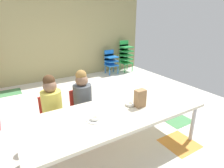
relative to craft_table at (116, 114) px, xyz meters
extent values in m
cube|color=silver|center=(-0.11, 0.56, -0.52)|extent=(5.79, 5.45, 0.02)
cube|color=gray|center=(-0.56, 1.01, -0.51)|extent=(0.43, 0.43, 0.00)
cube|color=orange|center=(0.79, -0.34, -0.51)|extent=(0.43, 0.43, 0.00)
cube|color=#478C51|center=(-1.01, 2.81, -0.51)|extent=(0.43, 0.43, 0.00)
cube|color=silver|center=(-1.01, 2.36, -0.51)|extent=(0.43, 0.43, 0.00)
cube|color=orange|center=(1.24, 1.01, -0.51)|extent=(0.43, 0.43, 0.00)
cube|color=#478C51|center=(1.24, 0.11, -0.51)|extent=(0.43, 0.43, 0.00)
cube|color=tan|center=(-0.11, 3.29, 0.81)|extent=(5.79, 0.10, 2.64)
cube|color=beige|center=(0.00, 0.00, 0.02)|extent=(2.14, 0.83, 0.04)
cylinder|color=#B2B2B7|center=(0.99, -0.35, -0.25)|extent=(0.05, 0.05, 0.51)
cylinder|color=#B2B2B7|center=(-0.99, 0.35, -0.25)|extent=(0.05, 0.05, 0.51)
cylinder|color=#B2B2B7|center=(0.99, 0.35, -0.25)|extent=(0.05, 0.05, 0.51)
cube|color=red|center=(-0.59, 0.63, -0.21)|extent=(0.32, 0.30, 0.03)
cube|color=red|center=(-0.59, 0.78, -0.06)|extent=(0.29, 0.02, 0.30)
cylinder|color=#D8C64C|center=(-0.59, 0.63, 0.01)|extent=(0.26, 0.26, 0.38)
sphere|color=#8C664C|center=(-0.59, 0.63, 0.27)|extent=(0.17, 0.17, 0.17)
sphere|color=#472D19|center=(-0.59, 0.65, 0.34)|extent=(0.15, 0.15, 0.15)
cylinder|color=red|center=(-0.73, 0.50, -0.36)|extent=(0.02, 0.02, 0.28)
cylinder|color=red|center=(-0.45, 0.50, -0.36)|extent=(0.02, 0.02, 0.28)
cylinder|color=red|center=(-0.73, 0.76, -0.36)|extent=(0.02, 0.02, 0.28)
cylinder|color=red|center=(-0.45, 0.76, -0.36)|extent=(0.02, 0.02, 0.28)
cube|color=red|center=(-0.16, 0.63, -0.21)|extent=(0.32, 0.30, 0.03)
cube|color=red|center=(-0.16, 0.78, -0.06)|extent=(0.29, 0.02, 0.30)
cylinder|color=#4C5156|center=(-0.16, 0.63, 0.01)|extent=(0.33, 0.33, 0.38)
sphere|color=#8C664C|center=(-0.16, 0.63, 0.27)|extent=(0.17, 0.17, 0.17)
sphere|color=olive|center=(-0.16, 0.65, 0.34)|extent=(0.15, 0.15, 0.15)
cylinder|color=red|center=(-0.30, 0.50, -0.36)|extent=(0.02, 0.02, 0.28)
cylinder|color=red|center=(-0.02, 0.50, -0.36)|extent=(0.02, 0.02, 0.28)
cylinder|color=red|center=(-0.30, 0.76, -0.36)|extent=(0.02, 0.02, 0.28)
cylinder|color=red|center=(-0.02, 0.76, -0.36)|extent=(0.02, 0.02, 0.28)
cube|color=blue|center=(1.68, 2.89, -0.25)|extent=(0.32, 0.30, 0.03)
cube|color=blue|center=(1.68, 3.03, -0.16)|extent=(0.30, 0.02, 0.18)
cube|color=blue|center=(1.68, 2.89, -0.13)|extent=(0.32, 0.30, 0.03)
cube|color=blue|center=(1.68, 3.03, -0.04)|extent=(0.30, 0.02, 0.18)
cube|color=blue|center=(1.68, 2.89, -0.01)|extent=(0.32, 0.30, 0.03)
cube|color=blue|center=(1.68, 3.03, 0.08)|extent=(0.30, 0.02, 0.18)
cylinder|color=blue|center=(1.54, 2.76, -0.38)|extent=(0.02, 0.02, 0.26)
cylinder|color=blue|center=(1.82, 2.76, -0.38)|extent=(0.02, 0.02, 0.26)
cylinder|color=blue|center=(1.54, 3.02, -0.38)|extent=(0.02, 0.02, 0.26)
cylinder|color=blue|center=(1.82, 3.02, -0.38)|extent=(0.02, 0.02, 0.26)
cube|color=green|center=(2.20, 2.89, -0.25)|extent=(0.32, 0.30, 0.03)
cube|color=green|center=(2.20, 3.03, -0.16)|extent=(0.30, 0.02, 0.18)
cube|color=green|center=(2.20, 2.89, -0.13)|extent=(0.32, 0.30, 0.03)
cube|color=green|center=(2.20, 3.03, -0.04)|extent=(0.30, 0.02, 0.18)
cube|color=green|center=(2.20, 2.89, -0.01)|extent=(0.32, 0.30, 0.03)
cube|color=green|center=(2.20, 3.03, 0.08)|extent=(0.30, 0.02, 0.18)
cube|color=green|center=(2.20, 2.89, 0.11)|extent=(0.32, 0.30, 0.03)
cube|color=green|center=(2.20, 3.03, 0.20)|extent=(0.30, 0.02, 0.18)
cube|color=green|center=(2.20, 2.89, 0.23)|extent=(0.32, 0.30, 0.03)
cube|color=green|center=(2.20, 3.03, 0.32)|extent=(0.30, 0.02, 0.18)
cylinder|color=green|center=(2.06, 2.76, -0.38)|extent=(0.02, 0.02, 0.26)
cylinder|color=green|center=(2.34, 2.76, -0.38)|extent=(0.02, 0.02, 0.26)
cylinder|color=green|center=(2.06, 3.02, -0.38)|extent=(0.02, 0.02, 0.26)
cylinder|color=green|center=(2.34, 3.02, -0.38)|extent=(0.02, 0.02, 0.26)
cube|color=#9E754C|center=(0.32, -0.04, 0.15)|extent=(0.13, 0.09, 0.22)
cylinder|color=white|center=(-0.30, -0.04, 0.04)|extent=(0.18, 0.18, 0.01)
torus|color=white|center=(-0.30, -0.04, 0.06)|extent=(0.11, 0.11, 0.03)
torus|color=white|center=(0.23, 0.05, 0.06)|extent=(0.13, 0.13, 0.04)
camera|label=1|loc=(-1.05, -1.63, 1.10)|focal=29.79mm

